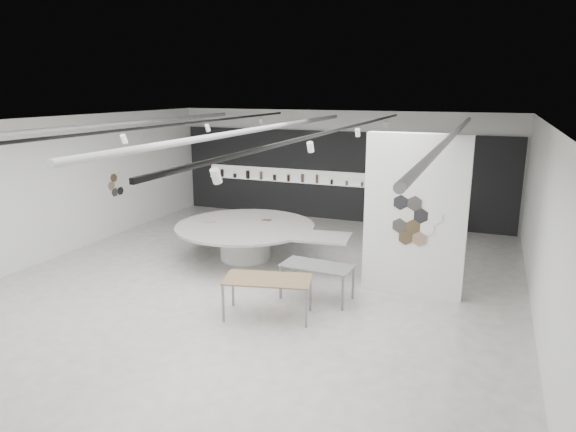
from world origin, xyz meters
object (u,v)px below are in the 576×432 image
at_px(partition_column, 415,216).
at_px(sample_table_wood, 268,281).
at_px(display_island, 248,237).
at_px(sample_table_stone, 317,268).
at_px(kitchen_counter, 426,215).

relative_size(partition_column, sample_table_wood, 1.90).
height_order(partition_column, display_island, partition_column).
relative_size(display_island, sample_table_stone, 3.23).
bearing_deg(sample_table_wood, sample_table_stone, 62.54).
bearing_deg(sample_table_wood, display_island, 122.41).
height_order(partition_column, sample_table_stone, partition_column).
relative_size(partition_column, display_island, 0.71).
bearing_deg(sample_table_stone, sample_table_wood, -117.46).
distance_m(partition_column, sample_table_wood, 3.58).
bearing_deg(kitchen_counter, partition_column, -87.49).
bearing_deg(kitchen_counter, sample_table_stone, -104.10).
height_order(display_island, sample_table_wood, display_island).
distance_m(partition_column, display_island, 4.72).
bearing_deg(partition_column, sample_table_stone, -149.08).
xyz_separation_m(sample_table_wood, kitchen_counter, (2.13, 7.85, -0.24)).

